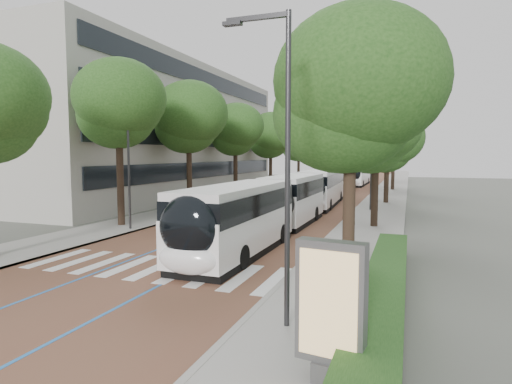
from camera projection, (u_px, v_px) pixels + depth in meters
ground at (136, 275)px, 16.30m from camera, size 160.00×160.00×0.00m
road at (327, 191)px, 53.79m from camera, size 11.00×140.00×0.02m
sidewalk_left at (270, 189)px, 56.32m from camera, size 4.00×140.00×0.12m
sidewalk_right at (389, 192)px, 51.26m from camera, size 4.00×140.00×0.12m
kerb_left at (284, 189)px, 55.68m from camera, size 0.20×140.00×0.14m
kerb_right at (373, 192)px, 51.90m from camera, size 0.20×140.00×0.14m
zebra_crossing at (155, 268)px, 17.17m from camera, size 10.55×3.60×0.01m
lane_line_left at (315, 191)px, 54.33m from camera, size 0.12×126.00×0.01m
lane_line_right at (340, 191)px, 53.25m from camera, size 0.12×126.00×0.01m
office_building at (138, 133)px, 48.50m from camera, size 18.11×40.00×14.00m
hedge at (385, 286)px, 13.18m from camera, size 1.20×14.00×0.80m
streetlight_near at (281, 145)px, 10.83m from camera, size 1.82×0.20×8.00m
streetlight_far at (369, 152)px, 34.27m from camera, size 1.82×0.20×8.00m
lamp_post_left at (129, 162)px, 25.50m from camera, size 0.14×0.14×8.00m
trees_left at (230, 132)px, 43.27m from camera, size 6.29×60.47×9.98m
trees_right at (384, 136)px, 34.23m from camera, size 5.99×47.85×9.06m
lead_bus at (265, 209)px, 23.04m from camera, size 2.69×18.42×3.20m
bus_queued_0 at (322, 188)px, 38.16m from camera, size 3.00×12.49×3.20m
bus_queued_1 at (340, 180)px, 50.56m from camera, size 2.96×12.48×3.20m
bus_queued_2 at (357, 174)px, 63.77m from camera, size 2.66×12.42×3.20m
ad_panel at (331, 309)px, 8.28m from camera, size 1.39×0.61×2.81m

